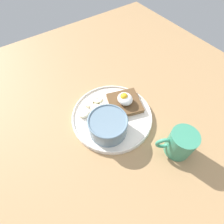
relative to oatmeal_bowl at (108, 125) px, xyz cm
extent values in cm
cube|color=#A0794F|center=(-3.72, 4.07, -4.95)|extent=(120.00, 120.00, 2.00)
cylinder|color=silver|center=(-3.72, 4.07, -3.45)|extent=(25.93, 25.93, 1.00)
torus|color=silver|center=(-3.72, 4.07, -2.65)|extent=(25.73, 25.73, 0.60)
cylinder|color=slate|center=(0.00, 0.00, -0.20)|extent=(11.41, 11.41, 5.49)
torus|color=slate|center=(0.00, 0.00, 2.54)|extent=(11.61, 11.61, 0.60)
cylinder|color=#D2BC8C|center=(0.00, 0.00, -0.53)|extent=(10.01, 10.01, 4.44)
ellipsoid|color=#D2BC8C|center=(0.00, 0.00, 1.49)|extent=(9.51, 9.51, 1.20)
ellipsoid|color=tan|center=(-1.72, -2.27, 1.79)|extent=(1.51, 1.09, 0.59)
ellipsoid|color=tan|center=(-2.20, 0.60, 1.76)|extent=(1.16, 1.42, 0.52)
ellipsoid|color=tan|center=(1.52, 1.60, 1.78)|extent=(1.15, 1.49, 0.56)
ellipsoid|color=olive|center=(-2.17, -1.37, 1.88)|extent=(2.12, 2.03, 0.77)
ellipsoid|color=tan|center=(-0.58, 2.86, 1.90)|extent=(2.12, 2.27, 0.82)
cube|color=brown|center=(-5.00, 10.12, -1.57)|extent=(12.88, 12.88, 0.30)
cube|color=brown|center=(-5.00, 10.12, -2.21)|extent=(12.63, 12.63, 1.48)
ellipsoid|color=white|center=(-5.00, 10.12, 0.01)|extent=(5.28, 4.78, 2.95)
sphere|color=yellow|center=(-5.34, 9.89, 0.84)|extent=(2.65, 2.65, 2.65)
cylinder|color=#F7EFC7|center=(-8.94, 1.04, -2.34)|extent=(4.38, 4.42, 1.39)
cylinder|color=beige|center=(-8.94, 1.04, -1.81)|extent=(0.79, 0.79, 0.18)
cylinder|color=beige|center=(-11.54, 3.39, -2.30)|extent=(4.39, 4.39, 1.29)
cylinder|color=tan|center=(-11.54, 3.39, -1.66)|extent=(0.79, 0.79, 0.12)
cylinder|color=beige|center=(-8.69, 3.79, -2.49)|extent=(3.65, 3.63, 1.01)
cylinder|color=#B6AE89|center=(-8.69, 3.79, -2.09)|extent=(0.66, 0.65, 0.16)
cylinder|color=beige|center=(-9.39, -3.13, -2.24)|extent=(5.11, 5.13, 1.65)
cylinder|color=#BCAD8D|center=(-9.39, -3.13, -1.66)|extent=(0.91, 0.91, 0.21)
cylinder|color=beige|center=(-11.92, 0.24, -2.45)|extent=(3.62, 3.61, 0.99)
cylinder|color=#BDAD91|center=(-11.92, 0.24, -1.96)|extent=(0.65, 0.65, 0.12)
cylinder|color=#378666|center=(16.13, 12.91, 0.32)|extent=(7.33, 7.33, 8.54)
cylinder|color=#382310|center=(16.13, 12.91, 3.56)|extent=(6.23, 6.23, 0.40)
torus|color=#378666|center=(13.65, 8.96, 0.75)|extent=(3.37, 4.56, 4.76)
camera|label=1|loc=(22.02, -13.94, 43.79)|focal=28.00mm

